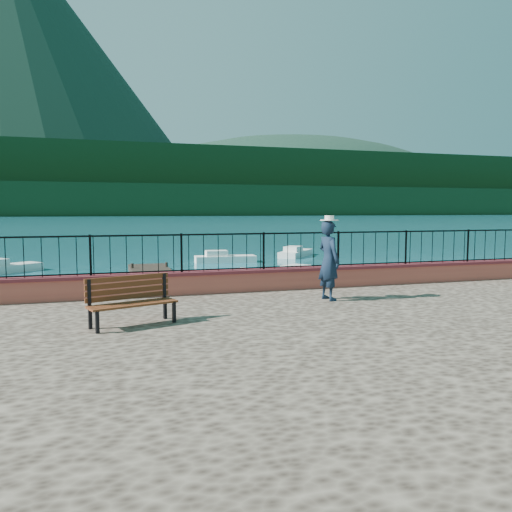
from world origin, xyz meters
TOP-DOWN VIEW (x-y plane):
  - ground at (0.00, 0.00)m, footprint 2000.00×2000.00m
  - parapet at (0.00, 3.70)m, footprint 28.00×0.46m
  - railing at (0.00, 3.70)m, footprint 27.00×0.05m
  - dock at (-2.00, 12.00)m, footprint 2.00×16.00m
  - far_forest at (0.00, 300.00)m, footprint 900.00×60.00m
  - foothills at (0.00, 360.00)m, footprint 900.00×120.00m
  - companion_hill at (220.00, 560.00)m, footprint 448.00×384.00m
  - park_bench at (-3.92, 0.56)m, footprint 1.72×1.02m
  - person at (0.74, 1.88)m, footprint 0.56×0.76m
  - hat at (0.74, 1.88)m, footprint 0.44×0.44m
  - boat_0 at (-2.90, 7.61)m, footprint 4.35×3.30m
  - boat_1 at (2.43, 11.67)m, footprint 3.96×2.86m
  - boat_2 at (4.68, 12.98)m, footprint 3.56×3.10m
  - boat_3 at (-9.47, 20.48)m, footprint 3.83×3.49m
  - boat_4 at (3.20, 22.15)m, footprint 3.96×1.59m
  - boat_5 at (9.09, 24.67)m, footprint 3.73×4.11m

SIDE VIEW (x-z plane):
  - ground at x=0.00m, z-range 0.00..0.00m
  - companion_hill at x=220.00m, z-range -90.00..90.00m
  - dock at x=-2.00m, z-range 0.00..0.30m
  - boat_0 at x=-2.90m, z-range 0.00..0.80m
  - boat_1 at x=2.43m, z-range 0.00..0.80m
  - boat_2 at x=4.68m, z-range 0.00..0.80m
  - boat_3 at x=-9.47m, z-range 0.00..0.80m
  - boat_4 at x=3.20m, z-range 0.00..0.80m
  - boat_5 at x=9.09m, z-range 0.00..0.80m
  - park_bench at x=-3.92m, z-range 1.02..1.93m
  - parapet at x=0.00m, z-range 1.20..1.78m
  - person at x=0.74m, z-range 1.20..3.11m
  - railing at x=0.00m, z-range 1.78..2.73m
  - hat at x=0.74m, z-range 3.11..3.23m
  - far_forest at x=0.00m, z-range 0.00..18.00m
  - foothills at x=0.00m, z-range 0.00..44.00m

